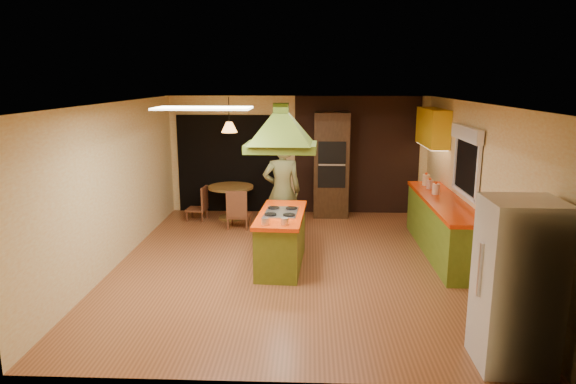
{
  "coord_description": "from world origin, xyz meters",
  "views": [
    {
      "loc": [
        0.24,
        -7.65,
        2.84
      ],
      "look_at": [
        -0.08,
        0.01,
        1.15
      ],
      "focal_mm": 32.0,
      "sensor_mm": 36.0,
      "label": 1
    }
  ],
  "objects_px": {
    "man": "(282,191)",
    "canister_large": "(426,180)",
    "kitchen_island": "(281,239)",
    "wall_oven": "(331,165)",
    "refrigerator": "(517,285)",
    "dining_table": "(231,196)"
  },
  "relations": [
    {
      "from": "man",
      "to": "kitchen_island",
      "type": "bearing_deg",
      "value": 81.85
    },
    {
      "from": "wall_oven",
      "to": "canister_large",
      "type": "xyz_separation_m",
      "value": [
        1.7,
        -1.21,
        -0.07
      ]
    },
    {
      "from": "refrigerator",
      "to": "wall_oven",
      "type": "bearing_deg",
      "value": 105.91
    },
    {
      "from": "dining_table",
      "to": "canister_large",
      "type": "xyz_separation_m",
      "value": [
        3.77,
        -0.85,
        0.53
      ]
    },
    {
      "from": "dining_table",
      "to": "man",
      "type": "bearing_deg",
      "value": -52.65
    },
    {
      "from": "kitchen_island",
      "to": "man",
      "type": "bearing_deg",
      "value": 95.68
    },
    {
      "from": "wall_oven",
      "to": "dining_table",
      "type": "xyz_separation_m",
      "value": [
        -2.07,
        -0.36,
        -0.6
      ]
    },
    {
      "from": "kitchen_island",
      "to": "wall_oven",
      "type": "height_order",
      "value": "wall_oven"
    },
    {
      "from": "man",
      "to": "canister_large",
      "type": "height_order",
      "value": "man"
    },
    {
      "from": "man",
      "to": "wall_oven",
      "type": "height_order",
      "value": "wall_oven"
    },
    {
      "from": "wall_oven",
      "to": "kitchen_island",
      "type": "bearing_deg",
      "value": -105.83
    },
    {
      "from": "wall_oven",
      "to": "dining_table",
      "type": "height_order",
      "value": "wall_oven"
    },
    {
      "from": "kitchen_island",
      "to": "man",
      "type": "relative_size",
      "value": 0.93
    },
    {
      "from": "refrigerator",
      "to": "wall_oven",
      "type": "relative_size",
      "value": 0.79
    },
    {
      "from": "refrigerator",
      "to": "wall_oven",
      "type": "xyz_separation_m",
      "value": [
        -1.6,
        5.78,
        0.23
      ]
    },
    {
      "from": "wall_oven",
      "to": "dining_table",
      "type": "bearing_deg",
      "value": -169.82
    },
    {
      "from": "kitchen_island",
      "to": "refrigerator",
      "type": "distance_m",
      "value": 3.72
    },
    {
      "from": "man",
      "to": "canister_large",
      "type": "bearing_deg",
      "value": -176.9
    },
    {
      "from": "man",
      "to": "wall_oven",
      "type": "relative_size",
      "value": 0.85
    },
    {
      "from": "refrigerator",
      "to": "canister_large",
      "type": "bearing_deg",
      "value": 89.13
    },
    {
      "from": "kitchen_island",
      "to": "canister_large",
      "type": "relative_size",
      "value": 8.7
    },
    {
      "from": "wall_oven",
      "to": "refrigerator",
      "type": "bearing_deg",
      "value": -74.19
    }
  ]
}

